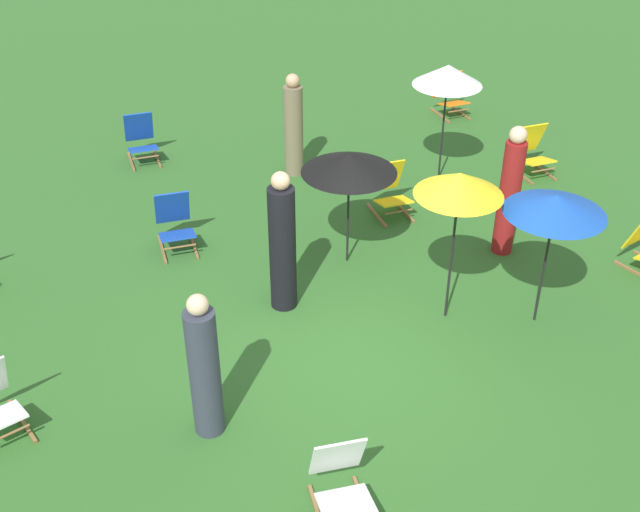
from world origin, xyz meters
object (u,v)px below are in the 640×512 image
(person_1, at_px, (294,128))
(deckchair_2, at_px, (390,191))
(umbrella_3, at_px, (448,75))
(person_0, at_px, (282,245))
(person_2, at_px, (204,369))
(deckchair_3, at_px, (533,152))
(deckchair_9, at_px, (141,140))
(deckchair_1, at_px, (450,96))
(deckchair_7, at_px, (341,483))
(person_3, at_px, (509,193))
(umbrella_2, at_px, (459,184))
(umbrella_1, at_px, (556,204))
(umbrella_0, at_px, (349,162))
(deckchair_5, at_px, (175,224))

(person_1, bearing_deg, deckchair_2, 137.42)
(umbrella_3, distance_m, person_0, 4.34)
(person_2, bearing_deg, deckchair_3, -132.04)
(deckchair_9, xyz_separation_m, person_1, (2.26, -1.41, 0.44))
(person_2, bearing_deg, deckchair_1, -117.20)
(deckchair_7, distance_m, person_3, 5.10)
(umbrella_2, distance_m, person_0, 2.24)
(person_2, distance_m, person_3, 5.05)
(deckchair_9, bearing_deg, umbrella_2, -63.28)
(deckchair_9, xyz_separation_m, umbrella_3, (4.41, -2.46, 1.39))
(deckchair_3, xyz_separation_m, umbrella_2, (-3.25, -2.99, 1.46))
(deckchair_1, height_order, person_0, person_0)
(person_0, relative_size, person_2, 1.11)
(deckchair_1, height_order, umbrella_1, umbrella_1)
(umbrella_1, relative_size, person_1, 1.02)
(umbrella_0, relative_size, person_1, 0.95)
(deckchair_2, xyz_separation_m, umbrella_0, (-1.11, -1.00, 1.12))
(deckchair_3, distance_m, deckchair_9, 6.57)
(deckchair_2, xyz_separation_m, person_2, (-3.67, -3.44, 0.42))
(deckchair_1, xyz_separation_m, umbrella_1, (-2.23, -6.18, 1.25))
(umbrella_1, bearing_deg, deckchair_2, 99.71)
(deckchair_1, height_order, umbrella_0, umbrella_0)
(deckchair_2, bearing_deg, umbrella_3, 32.36)
(deckchair_9, distance_m, umbrella_1, 7.38)
(deckchair_1, height_order, person_1, person_1)
(deckchair_1, xyz_separation_m, deckchair_2, (-2.76, -3.10, 0.00))
(deckchair_9, xyz_separation_m, umbrella_1, (3.68, -6.28, 1.25))
(umbrella_2, bearing_deg, person_2, -165.51)
(deckchair_7, height_order, person_0, person_0)
(umbrella_0, xyz_separation_m, person_2, (-2.56, -2.43, -0.69))
(umbrella_1, height_order, umbrella_3, umbrella_3)
(umbrella_0, bearing_deg, umbrella_2, -67.87)
(deckchair_7, bearing_deg, deckchair_3, 50.50)
(deckchair_2, height_order, umbrella_2, umbrella_2)
(person_0, bearing_deg, umbrella_3, 48.70)
(person_1, bearing_deg, person_2, 82.77)
(umbrella_0, xyz_separation_m, person_1, (0.22, 2.79, -0.68))
(deckchair_3, xyz_separation_m, umbrella_0, (-3.90, -1.39, 1.12))
(person_0, bearing_deg, umbrella_0, 44.40)
(person_0, xyz_separation_m, person_1, (1.36, 3.45, -0.07))
(person_3, bearing_deg, deckchair_5, -77.80)
(deckchair_5, bearing_deg, person_0, -58.69)
(umbrella_0, bearing_deg, umbrella_1, -51.74)
(umbrella_3, xyz_separation_m, person_1, (-2.15, 1.05, -0.95))
(umbrella_1, xyz_separation_m, umbrella_3, (0.73, 3.82, 0.14))
(person_1, height_order, person_3, person_3)
(umbrella_0, bearing_deg, person_3, -14.57)
(deckchair_1, xyz_separation_m, person_2, (-6.43, -6.54, 0.42))
(deckchair_1, height_order, deckchair_3, same)
(deckchair_3, height_order, umbrella_2, umbrella_2)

